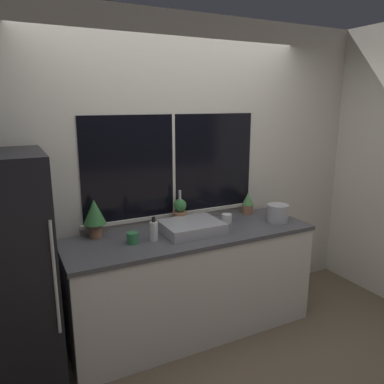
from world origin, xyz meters
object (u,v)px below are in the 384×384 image
mug_white (227,218)px  sink (191,227)px  potted_plant_center (180,212)px  potted_plant_right (248,203)px  refrigerator (3,277)px  potted_plant_left (95,215)px  mug_green (133,238)px  soap_bottle (154,230)px  mug_red (272,211)px  kettle (278,212)px

mug_white → sink: bearing=-167.9°
potted_plant_center → potted_plant_right: potted_plant_center is taller
potted_plant_right → sink: bearing=-162.4°
refrigerator → potted_plant_left: (0.69, 0.29, 0.26)m
sink → potted_plant_right: (0.73, 0.23, 0.06)m
mug_green → soap_bottle: bearing=-2.8°
potted_plant_right → mug_red: (0.17, -0.16, -0.06)m
refrigerator → mug_green: size_ratio=18.50×
mug_red → potted_plant_center: bearing=170.1°
refrigerator → sink: 1.44m
potted_plant_right → kettle: size_ratio=1.09×
mug_red → potted_plant_left: bearing=174.5°
potted_plant_left → potted_plant_right: 1.48m
potted_plant_center → mug_red: 0.92m
potted_plant_left → kettle: size_ratio=1.61×
mug_red → potted_plant_right: bearing=137.2°
sink → potted_plant_left: size_ratio=1.55×
potted_plant_center → mug_green: 0.59m
mug_red → kettle: size_ratio=0.49×
mug_white → mug_red: bearing=-1.2°
mug_white → kettle: bearing=-24.1°
mug_red → mug_green: size_ratio=1.06×
sink → potted_plant_right: size_ratio=2.30×
refrigerator → potted_plant_right: 2.19m
refrigerator → potted_plant_left: bearing=22.6°
soap_bottle → mug_green: soap_bottle is taller
refrigerator → sink: refrigerator is taller
soap_bottle → mug_white: 0.76m
sink → mug_green: 0.52m
potted_plant_right → mug_green: (-1.26, -0.26, -0.06)m
mug_red → kettle: 0.20m
mug_green → kettle: size_ratio=0.46×
mug_red → mug_green: (-1.43, -0.11, -0.00)m
potted_plant_left → mug_red: 1.66m
potted_plant_right → mug_white: size_ratio=2.26×
mug_white → kettle: size_ratio=0.48×
refrigerator → mug_green: refrigerator is taller
mug_white → mug_green: bearing=-172.8°
potted_plant_right → kettle: potted_plant_right is taller
soap_bottle → kettle: (1.18, -0.07, 0.01)m
refrigerator → potted_plant_center: bearing=11.3°
refrigerator → mug_white: 1.84m
potted_plant_left → soap_bottle: size_ratio=1.62×
potted_plant_left → mug_white: size_ratio=3.35×
sink → mug_white: bearing=12.1°
mug_white → potted_plant_center: bearing=159.8°
soap_bottle → potted_plant_center: bearing=37.6°
sink → mug_red: 0.91m
potted_plant_right → kettle: 0.35m
potted_plant_center → mug_white: 0.43m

